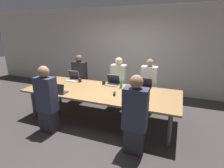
# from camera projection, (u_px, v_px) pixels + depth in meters

# --- Properties ---
(ground_plane) EXTENTS (24.00, 24.00, 0.00)m
(ground_plane) POSITION_uv_depth(u_px,v_px,m) (101.00, 118.00, 4.25)
(ground_plane) COLOR #383333
(curtain_wall) EXTENTS (12.00, 0.06, 2.80)m
(curtain_wall) POSITION_uv_depth(u_px,v_px,m) (130.00, 50.00, 5.90)
(curtain_wall) COLOR beige
(curtain_wall) RESTS_ON ground_plane
(conference_table) EXTENTS (3.54, 1.36, 0.72)m
(conference_table) POSITION_uv_depth(u_px,v_px,m) (101.00, 92.00, 4.05)
(conference_table) COLOR #9E7547
(conference_table) RESTS_ON ground_plane
(laptop_near_right) EXTENTS (0.32, 0.23, 0.23)m
(laptop_near_right) POSITION_uv_depth(u_px,v_px,m) (138.00, 102.00, 3.18)
(laptop_near_right) COLOR silver
(laptop_near_right) RESTS_ON conference_table
(person_near_right) EXTENTS (0.40, 0.24, 1.39)m
(person_near_right) POSITION_uv_depth(u_px,v_px,m) (135.00, 117.00, 2.90)
(person_near_right) COLOR #2D2D38
(person_near_right) RESTS_ON ground_plane
(cup_near_right) EXTENTS (0.07, 0.07, 0.10)m
(cup_near_right) POSITION_uv_depth(u_px,v_px,m) (125.00, 100.00, 3.34)
(cup_near_right) COLOR brown
(cup_near_right) RESTS_ON conference_table
(laptop_far_left) EXTENTS (0.31, 0.26, 0.26)m
(laptop_far_left) POSITION_uv_depth(u_px,v_px,m) (73.00, 78.00, 4.84)
(laptop_far_left) COLOR silver
(laptop_far_left) RESTS_ON conference_table
(person_far_left) EXTENTS (0.40, 0.24, 1.37)m
(person_far_left) POSITION_uv_depth(u_px,v_px,m) (80.00, 79.00, 5.23)
(person_far_left) COLOR #2D2D38
(person_far_left) RESTS_ON ground_plane
(cup_far_left) EXTENTS (0.09, 0.09, 0.09)m
(cup_far_left) POSITION_uv_depth(u_px,v_px,m) (80.00, 80.00, 4.67)
(cup_far_left) COLOR #232328
(cup_far_left) RESTS_ON conference_table
(laptop_far_right) EXTENTS (0.34, 0.24, 0.24)m
(laptop_far_right) POSITION_uv_depth(u_px,v_px,m) (144.00, 85.00, 4.18)
(laptop_far_right) COLOR #333338
(laptop_far_right) RESTS_ON conference_table
(person_far_right) EXTENTS (0.40, 0.24, 1.36)m
(person_far_right) POSITION_uv_depth(u_px,v_px,m) (149.00, 86.00, 4.58)
(person_far_right) COLOR #2D2D38
(person_far_right) RESTS_ON ground_plane
(laptop_near_left) EXTENTS (0.34, 0.22, 0.22)m
(laptop_near_left) POSITION_uv_depth(u_px,v_px,m) (59.00, 90.00, 3.84)
(laptop_near_left) COLOR #333338
(laptop_near_left) RESTS_ON conference_table
(person_near_left) EXTENTS (0.40, 0.24, 1.40)m
(person_near_left) POSITION_uv_depth(u_px,v_px,m) (47.00, 101.00, 3.55)
(person_near_left) COLOR #2D2D38
(person_near_left) RESTS_ON ground_plane
(cup_near_left) EXTENTS (0.07, 0.07, 0.10)m
(cup_near_left) POSITION_uv_depth(u_px,v_px,m) (50.00, 89.00, 3.94)
(cup_near_left) COLOR red
(cup_near_left) RESTS_ON conference_table
(bottle_near_left) EXTENTS (0.06, 0.06, 0.24)m
(bottle_near_left) POSITION_uv_depth(u_px,v_px,m) (53.00, 85.00, 4.09)
(bottle_near_left) COLOR #ADD1E0
(bottle_near_left) RESTS_ON conference_table
(laptop_far_center) EXTENTS (0.32, 0.27, 0.26)m
(laptop_far_center) POSITION_uv_depth(u_px,v_px,m) (113.00, 82.00, 4.43)
(laptop_far_center) COLOR gray
(laptop_far_center) RESTS_ON conference_table
(person_far_center) EXTENTS (0.40, 0.24, 1.37)m
(person_far_center) POSITION_uv_depth(u_px,v_px,m) (119.00, 83.00, 4.79)
(person_far_center) COLOR #2D2D38
(person_far_center) RESTS_ON ground_plane
(cup_far_center) EXTENTS (0.09, 0.09, 0.10)m
(cup_far_center) POSITION_uv_depth(u_px,v_px,m) (104.00, 82.00, 4.48)
(cup_far_center) COLOR #232328
(cup_far_center) RESTS_ON conference_table
(bottle_far_center) EXTENTS (0.06, 0.06, 0.22)m
(bottle_far_center) POSITION_uv_depth(u_px,v_px,m) (121.00, 84.00, 4.18)
(bottle_far_center) COLOR green
(bottle_far_center) RESTS_ON conference_table
(stapler) EXTENTS (0.09, 0.16, 0.05)m
(stapler) POSITION_uv_depth(u_px,v_px,m) (114.00, 94.00, 3.74)
(stapler) COLOR black
(stapler) RESTS_ON conference_table
(notebook) EXTENTS (0.22, 0.13, 0.02)m
(notebook) POSITION_uv_depth(u_px,v_px,m) (128.00, 93.00, 3.83)
(notebook) COLOR #2D4C8C
(notebook) RESTS_ON conference_table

